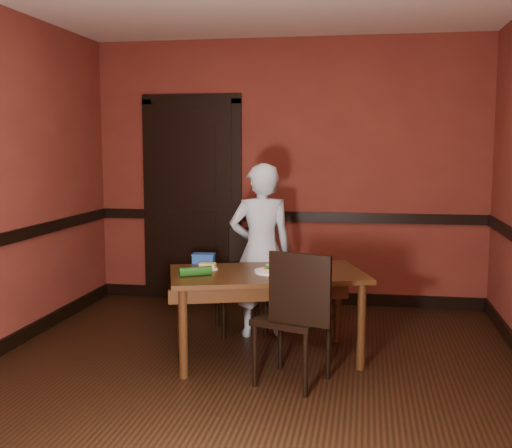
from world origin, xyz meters
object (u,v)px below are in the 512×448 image
(sandwich_plate, at_px, (273,270))
(food_tub, at_px, (204,258))
(sauce_jar, at_px, (310,271))
(chair_far, at_px, (241,281))
(person, at_px, (261,250))
(dining_table, at_px, (267,316))
(cheese_saucer, at_px, (208,267))
(chair_near, at_px, (292,316))

(sandwich_plate, distance_m, food_tub, 0.68)
(sauce_jar, relative_size, food_tub, 0.42)
(sandwich_plate, bearing_deg, chair_far, 118.50)
(food_tub, bearing_deg, person, 35.08)
(dining_table, distance_m, person, 0.74)
(sandwich_plate, relative_size, cheese_saucer, 1.72)
(sandwich_plate, relative_size, sauce_jar, 3.47)
(chair_far, distance_m, food_tub, 0.53)
(sauce_jar, bearing_deg, sandwich_plate, 164.46)
(person, relative_size, sauce_jar, 18.84)
(chair_far, xyz_separation_m, chair_near, (0.58, -1.14, 0.01))
(chair_far, xyz_separation_m, sandwich_plate, (0.38, -0.70, 0.24))
(cheese_saucer, relative_size, food_tub, 0.85)
(person, bearing_deg, chair_far, -39.72)
(person, xyz_separation_m, sandwich_plate, (0.19, -0.63, -0.04))
(dining_table, height_order, cheese_saucer, cheese_saucer)
(person, relative_size, food_tub, 7.95)
(chair_near, height_order, person, person)
(chair_near, xyz_separation_m, person, (-0.39, 1.07, 0.27))
(dining_table, height_order, chair_far, chair_far)
(sauce_jar, xyz_separation_m, cheese_saucer, (-0.80, 0.11, -0.02))
(dining_table, xyz_separation_m, cheese_saucer, (-0.46, 0.01, 0.36))
(chair_far, relative_size, food_tub, 4.87)
(food_tub, bearing_deg, sandwich_plate, -29.48)
(sauce_jar, bearing_deg, person, 123.94)
(dining_table, height_order, person, person)
(person, height_order, sandwich_plate, person)
(chair_near, height_order, sauce_jar, chair_near)
(sandwich_plate, bearing_deg, food_tub, 153.58)
(chair_near, distance_m, sandwich_plate, 0.53)
(chair_far, xyz_separation_m, person, (0.19, -0.07, 0.29))
(chair_near, relative_size, food_tub, 5.03)
(cheese_saucer, distance_m, food_tub, 0.29)
(sandwich_plate, bearing_deg, sauce_jar, -15.54)
(dining_table, relative_size, chair_near, 1.54)
(sauce_jar, height_order, cheese_saucer, sauce_jar)
(sandwich_plate, relative_size, food_tub, 1.46)
(person, relative_size, sandwich_plate, 5.43)
(dining_table, bearing_deg, food_tub, 136.05)
(person, height_order, sauce_jar, person)
(dining_table, bearing_deg, chair_near, -79.61)
(chair_near, relative_size, person, 0.63)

